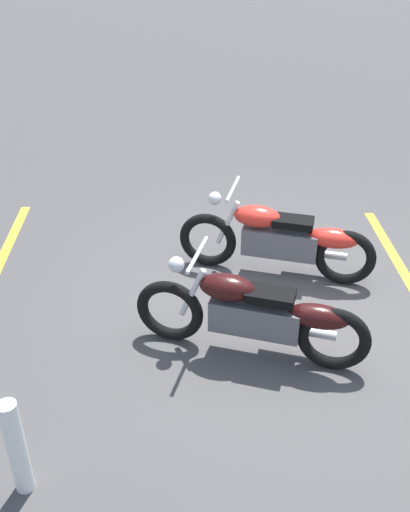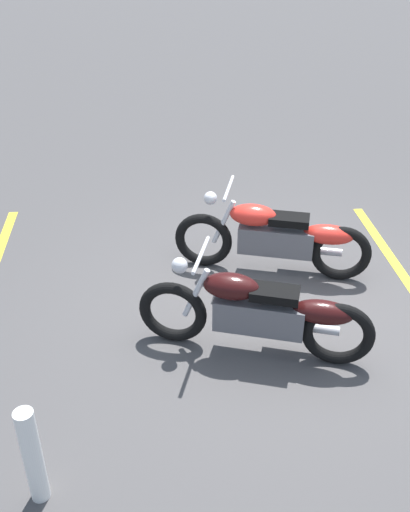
% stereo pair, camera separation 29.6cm
% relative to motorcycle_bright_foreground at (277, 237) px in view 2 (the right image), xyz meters
% --- Properties ---
extents(ground_plane, '(60.00, 60.00, 0.00)m').
position_rel_motorcycle_bright_foreground_xyz_m(ground_plane, '(0.00, 0.68, -0.46)').
color(ground_plane, '#474444').
extents(motorcycle_bright_foreground, '(2.20, 0.72, 1.04)m').
position_rel_motorcycle_bright_foreground_xyz_m(motorcycle_bright_foreground, '(0.00, 0.00, 0.00)').
color(motorcycle_bright_foreground, black).
rests_on(motorcycle_bright_foreground, ground).
extents(motorcycle_dark_foreground, '(2.19, 0.75, 1.04)m').
position_rel_motorcycle_bright_foreground_xyz_m(motorcycle_dark_foreground, '(0.33, 1.38, 0.00)').
color(motorcycle_dark_foreground, black).
rests_on(motorcycle_dark_foreground, ground).
extents(bollard_post, '(0.14, 0.14, 0.86)m').
position_rel_motorcycle_bright_foreground_xyz_m(bollard_post, '(2.08, 2.95, -0.03)').
color(bollard_post, white).
rests_on(bollard_post, ground).
extents(parking_stripe_near, '(0.36, 3.20, 0.01)m').
position_rel_motorcycle_bright_foreground_xyz_m(parking_stripe_near, '(-1.47, 0.05, -0.46)').
color(parking_stripe_near, yellow).
rests_on(parking_stripe_near, ground).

